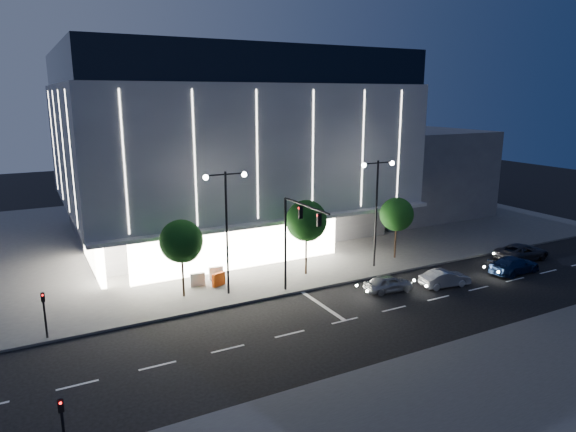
{
  "coord_description": "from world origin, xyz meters",
  "views": [
    {
      "loc": [
        -15.45,
        -26.66,
        14.07
      ],
      "look_at": [
        2.53,
        7.29,
        5.0
      ],
      "focal_mm": 32.0,
      "sensor_mm": 36.0,
      "label": 1
    }
  ],
  "objects_px": {
    "car_lead": "(389,283)",
    "car_fourth": "(522,252)",
    "street_lamp_west": "(226,215)",
    "street_lamp_east": "(377,198)",
    "tree_mid": "(306,223)",
    "tree_left": "(182,243)",
    "ped_signal_near": "(63,424)",
    "traffic_mast": "(295,230)",
    "ped_signal_far": "(44,310)",
    "barrier_b": "(198,280)",
    "barrier_d": "(216,273)",
    "car_third": "(514,265)",
    "tree_right": "(397,216)",
    "barrier_c": "(219,279)",
    "car_second": "(445,278)"
  },
  "relations": [
    {
      "from": "car_fourth",
      "to": "tree_left",
      "type": "bearing_deg",
      "value": 80.4
    },
    {
      "from": "tree_mid",
      "to": "barrier_d",
      "type": "distance_m",
      "value": 8.04
    },
    {
      "from": "traffic_mast",
      "to": "tree_mid",
      "type": "height_order",
      "value": "traffic_mast"
    },
    {
      "from": "ped_signal_far",
      "to": "barrier_d",
      "type": "height_order",
      "value": "ped_signal_far"
    },
    {
      "from": "street_lamp_west",
      "to": "car_fourth",
      "type": "distance_m",
      "value": 26.61
    },
    {
      "from": "car_lead",
      "to": "car_fourth",
      "type": "xyz_separation_m",
      "value": [
        15.07,
        0.47,
        0.08
      ]
    },
    {
      "from": "tree_mid",
      "to": "barrier_b",
      "type": "distance_m",
      "value": 9.39
    },
    {
      "from": "barrier_b",
      "to": "car_fourth",
      "type": "bearing_deg",
      "value": -10.12
    },
    {
      "from": "car_lead",
      "to": "car_fourth",
      "type": "bearing_deg",
      "value": -81.12
    },
    {
      "from": "barrier_d",
      "to": "ped_signal_far",
      "type": "bearing_deg",
      "value": -155.47
    },
    {
      "from": "barrier_b",
      "to": "barrier_d",
      "type": "distance_m",
      "value": 1.88
    },
    {
      "from": "ped_signal_far",
      "to": "tree_right",
      "type": "relative_size",
      "value": 0.54
    },
    {
      "from": "street_lamp_east",
      "to": "ped_signal_near",
      "type": "distance_m",
      "value": 28.7
    },
    {
      "from": "tree_left",
      "to": "ped_signal_near",
      "type": "bearing_deg",
      "value": -121.86
    },
    {
      "from": "street_lamp_east",
      "to": "car_lead",
      "type": "bearing_deg",
      "value": -115.98
    },
    {
      "from": "car_lead",
      "to": "ped_signal_far",
      "type": "bearing_deg",
      "value": 88.81
    },
    {
      "from": "tree_left",
      "to": "barrier_d",
      "type": "height_order",
      "value": "tree_left"
    },
    {
      "from": "ped_signal_near",
      "to": "ped_signal_far",
      "type": "bearing_deg",
      "value": 90.0
    },
    {
      "from": "tree_left",
      "to": "tree_mid",
      "type": "bearing_deg",
      "value": 0.0
    },
    {
      "from": "car_lead",
      "to": "barrier_d",
      "type": "distance_m",
      "value": 13.15
    },
    {
      "from": "tree_left",
      "to": "barrier_d",
      "type": "xyz_separation_m",
      "value": [
        3.2,
        2.19,
        -3.38
      ]
    },
    {
      "from": "barrier_b",
      "to": "barrier_d",
      "type": "xyz_separation_m",
      "value": [
        1.72,
        0.76,
        0.0
      ]
    },
    {
      "from": "tree_left",
      "to": "street_lamp_west",
      "type": "bearing_deg",
      "value": -18.94
    },
    {
      "from": "traffic_mast",
      "to": "car_fourth",
      "type": "height_order",
      "value": "traffic_mast"
    },
    {
      "from": "car_third",
      "to": "barrier_b",
      "type": "height_order",
      "value": "car_third"
    },
    {
      "from": "street_lamp_east",
      "to": "tree_left",
      "type": "distance_m",
      "value": 16.12
    },
    {
      "from": "street_lamp_east",
      "to": "ped_signal_far",
      "type": "bearing_deg",
      "value": -176.56
    },
    {
      "from": "traffic_mast",
      "to": "street_lamp_west",
      "type": "bearing_deg",
      "value": 146.35
    },
    {
      "from": "ped_signal_near",
      "to": "car_third",
      "type": "xyz_separation_m",
      "value": [
        34.18,
        7.12,
        -1.2
      ]
    },
    {
      "from": "street_lamp_west",
      "to": "tree_mid",
      "type": "relative_size",
      "value": 1.46
    },
    {
      "from": "street_lamp_east",
      "to": "barrier_c",
      "type": "distance_m",
      "value": 14.23
    },
    {
      "from": "traffic_mast",
      "to": "ped_signal_far",
      "type": "distance_m",
      "value": 16.35
    },
    {
      "from": "tree_left",
      "to": "car_lead",
      "type": "xyz_separation_m",
      "value": [
        13.63,
        -5.82,
        -3.41
      ]
    },
    {
      "from": "traffic_mast",
      "to": "car_lead",
      "type": "xyz_separation_m",
      "value": [
        6.66,
        -2.14,
        -4.4
      ]
    },
    {
      "from": "street_lamp_east",
      "to": "car_third",
      "type": "bearing_deg",
      "value": -34.81
    },
    {
      "from": "tree_right",
      "to": "ped_signal_far",
      "type": "bearing_deg",
      "value": -174.86
    },
    {
      "from": "ped_signal_near",
      "to": "traffic_mast",
      "type": "bearing_deg",
      "value": 34.12
    },
    {
      "from": "car_second",
      "to": "car_lead",
      "type": "bearing_deg",
      "value": 82.66
    },
    {
      "from": "traffic_mast",
      "to": "barrier_b",
      "type": "height_order",
      "value": "traffic_mast"
    },
    {
      "from": "ped_signal_near",
      "to": "car_fourth",
      "type": "distance_m",
      "value": 38.84
    },
    {
      "from": "traffic_mast",
      "to": "tree_right",
      "type": "relative_size",
      "value": 1.28
    },
    {
      "from": "tree_left",
      "to": "barrier_d",
      "type": "distance_m",
      "value": 5.15
    },
    {
      "from": "traffic_mast",
      "to": "car_third",
      "type": "bearing_deg",
      "value": -11.56
    },
    {
      "from": "barrier_b",
      "to": "tree_right",
      "type": "bearing_deg",
      "value": -0.8
    },
    {
      "from": "tree_mid",
      "to": "barrier_b",
      "type": "height_order",
      "value": "tree_mid"
    },
    {
      "from": "tree_left",
      "to": "barrier_c",
      "type": "xyz_separation_m",
      "value": [
        2.89,
        0.75,
        -3.38
      ]
    },
    {
      "from": "street_lamp_east",
      "to": "tree_mid",
      "type": "bearing_deg",
      "value": 170.31
    },
    {
      "from": "car_fourth",
      "to": "barrier_b",
      "type": "height_order",
      "value": "car_fourth"
    },
    {
      "from": "car_lead",
      "to": "car_second",
      "type": "bearing_deg",
      "value": -97.98
    },
    {
      "from": "car_lead",
      "to": "car_fourth",
      "type": "relative_size",
      "value": 0.72
    }
  ]
}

